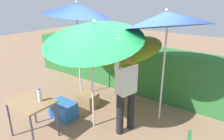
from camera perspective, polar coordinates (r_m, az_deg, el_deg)
name	(u,v)px	position (r m, az deg, el deg)	size (l,w,h in m)	color
ground_plane	(104,123)	(4.40, -2.36, -14.69)	(24.00, 24.00, 0.00)	#937056
hedge_row	(146,71)	(5.55, 9.57, -0.14)	(8.00, 0.70, 1.24)	#2D7033
umbrella_rainbow	(167,19)	(3.90, 15.25, 13.69)	(1.64, 1.61, 2.46)	silver
umbrella_orange	(77,9)	(5.07, -10.00, 16.59)	(1.61, 1.59, 2.47)	silver
umbrella_yellow	(120,42)	(4.13, 2.16, 7.97)	(1.70, 1.69, 2.01)	silver
umbrella_navy	(93,31)	(3.57, -5.52, 10.83)	(1.87, 1.84, 2.39)	silver
person_vendor	(126,87)	(3.74, 4.01, -4.91)	(0.31, 0.55, 1.88)	black
cooler_box	(63,110)	(4.62, -13.64, -10.86)	(0.56, 0.38, 0.36)	#2D6BB7
crate_cardboard	(88,100)	(4.95, -6.85, -8.37)	(0.43, 0.36, 0.33)	#9E7A4C
folding_table	(31,106)	(3.97, -21.86, -9.33)	(0.80, 0.60, 0.75)	#4C4C51
bottle_water	(40,95)	(3.83, -19.81, -6.73)	(0.07, 0.07, 0.24)	silver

